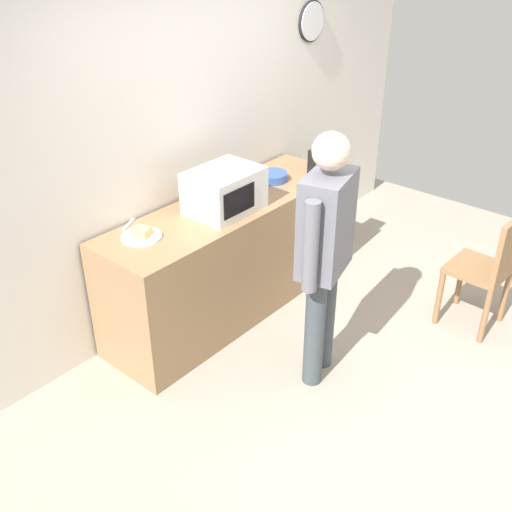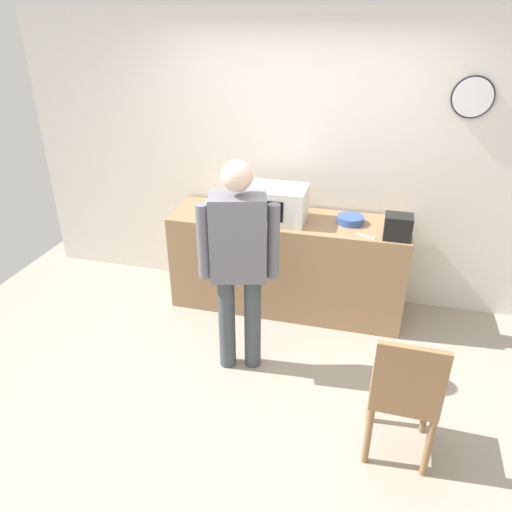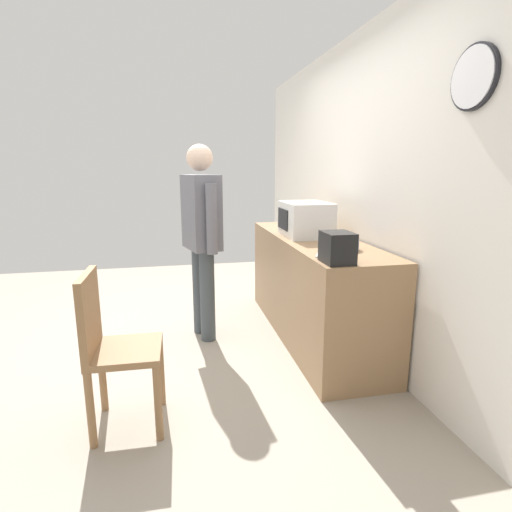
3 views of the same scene
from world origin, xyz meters
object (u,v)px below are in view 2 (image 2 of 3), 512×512
microwave (277,204)px  sandwich_plate (213,205)px  fork_utensil (366,236)px  salad_bowl (350,220)px  wooden_chair (405,393)px  toaster (398,227)px  spoon_utensil (225,200)px  person_standing (239,255)px

microwave → sandwich_plate: (-0.65, 0.13, -0.13)m
microwave → fork_utensil: microwave is taller
salad_bowl → sandwich_plate: bearing=177.6°
microwave → wooden_chair: (1.13, -1.53, -0.53)m
sandwich_plate → fork_utensil: bearing=-12.0°
toaster → spoon_utensil: 1.69m
fork_utensil → wooden_chair: (0.34, -1.36, -0.39)m
microwave → wooden_chair: microwave is taller
sandwich_plate → spoon_utensil: (0.06, 0.20, -0.02)m
sandwich_plate → wooden_chair: 2.47m
wooden_chair → salad_bowl: bearing=107.0°
microwave → toaster: bearing=-7.4°
toaster → microwave: bearing=172.6°
person_standing → fork_utensil: bearing=40.4°
sandwich_plate → toaster: 1.70m
spoon_utensil → wooden_chair: 2.57m
wooden_chair → spoon_utensil: bearing=132.5°
sandwich_plate → toaster: size_ratio=1.20×
sandwich_plate → fork_utensil: sandwich_plate is taller
person_standing → salad_bowl: bearing=53.9°
toaster → person_standing: size_ratio=0.13×
salad_bowl → toaster: size_ratio=1.05×
microwave → sandwich_plate: bearing=168.3°
wooden_chair → toaster: bearing=94.1°
salad_bowl → toaster: bearing=-28.7°
toaster → person_standing: person_standing is taller
fork_utensil → spoon_utensil: 1.46m
salad_bowl → fork_utensil: bearing=-59.2°
wooden_chair → sandwich_plate: bearing=136.8°
salad_bowl → spoon_utensil: 1.25m
microwave → fork_utensil: bearing=-12.2°
fork_utensil → wooden_chair: 1.46m
fork_utensil → wooden_chair: bearing=-75.9°
microwave → person_standing: bearing=-95.5°
fork_utensil → sandwich_plate: bearing=168.0°
salad_bowl → fork_utensil: size_ratio=1.36×
sandwich_plate → salad_bowl: 1.28m
sandwich_plate → fork_utensil: 1.46m
sandwich_plate → wooden_chair: (1.78, -1.67, -0.40)m
sandwich_plate → spoon_utensil: bearing=73.6°
sandwich_plate → spoon_utensil: 0.21m
microwave → salad_bowl: (0.63, 0.08, -0.12)m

